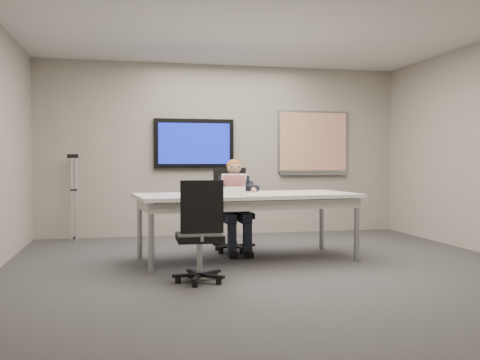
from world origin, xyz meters
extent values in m
cube|color=#37373A|center=(0.00, 0.00, 0.00)|extent=(6.00, 6.00, 0.02)
cube|color=silver|center=(0.00, 0.00, 2.80)|extent=(6.00, 6.00, 0.02)
cube|color=gray|center=(0.00, 3.00, 1.40)|extent=(6.00, 0.02, 2.80)
cube|color=gray|center=(0.00, -3.00, 1.40)|extent=(6.00, 0.02, 2.80)
cube|color=white|center=(-0.15, 0.60, 0.80)|extent=(2.76, 1.38, 0.04)
cube|color=beige|center=(-0.15, 0.60, 0.71)|extent=(2.63, 1.25, 0.11)
cylinder|color=#919599|center=(-1.34, 0.01, 0.39)|extent=(0.07, 0.07, 0.77)
cylinder|color=#919599|center=(1.13, 0.26, 0.39)|extent=(0.07, 0.07, 0.77)
cylinder|color=#919599|center=(-1.43, 0.93, 0.39)|extent=(0.07, 0.07, 0.77)
cylinder|color=#919599|center=(1.03, 1.19, 0.39)|extent=(0.07, 0.07, 0.77)
cube|color=black|center=(-0.50, 2.95, 1.50)|extent=(1.30, 0.08, 0.80)
cube|color=#0D1892|center=(-0.50, 2.90, 1.50)|extent=(1.16, 0.01, 0.66)
cube|color=#919599|center=(1.55, 2.98, 1.55)|extent=(1.25, 0.04, 1.05)
cube|color=silver|center=(1.55, 2.95, 1.55)|extent=(1.18, 0.01, 0.98)
cube|color=#919599|center=(1.55, 2.94, 1.00)|extent=(1.18, 0.05, 0.04)
cylinder|color=#919599|center=(-0.19, 1.29, 0.30)|extent=(0.06, 0.06, 0.39)
cube|color=black|center=(-0.19, 1.29, 0.49)|extent=(0.49, 0.49, 0.07)
cube|color=black|center=(-0.19, 1.52, 0.84)|extent=(0.45, 0.05, 0.56)
cylinder|color=#919599|center=(-0.88, -0.44, 0.27)|extent=(0.06, 0.06, 0.35)
cube|color=black|center=(-0.88, -0.44, 0.45)|extent=(0.46, 0.46, 0.07)
cube|color=black|center=(-0.89, -0.65, 0.78)|extent=(0.41, 0.06, 0.51)
cube|color=black|center=(-0.19, 1.25, 0.76)|extent=(0.38, 0.22, 0.53)
cube|color=#331B15|center=(-0.19, 1.14, 0.78)|extent=(0.20, 0.02, 0.25)
sphere|color=tan|center=(-0.19, 1.22, 1.13)|extent=(0.19, 0.19, 0.19)
ellipsoid|color=brown|center=(-0.19, 1.24, 1.16)|extent=(0.20, 0.20, 0.17)
cube|color=silver|center=(-0.24, 0.84, 0.83)|extent=(0.35, 0.26, 0.02)
cube|color=black|center=(-0.24, 0.83, 0.84)|extent=(0.29, 0.18, 0.00)
cube|color=silver|center=(-0.24, 0.99, 0.94)|extent=(0.34, 0.11, 0.22)
cube|color=red|center=(-0.24, 0.98, 0.95)|extent=(0.30, 0.09, 0.18)
cylinder|color=black|center=(-0.29, 0.30, 0.82)|extent=(0.06, 0.13, 0.01)
camera|label=1|loc=(-1.61, -5.71, 1.21)|focal=40.00mm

